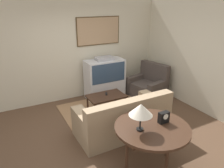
{
  "coord_description": "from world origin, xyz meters",
  "views": [
    {
      "loc": [
        -1.74,
        -3.57,
        2.67
      ],
      "look_at": [
        0.58,
        0.82,
        0.75
      ],
      "focal_mm": 35.0,
      "sensor_mm": 36.0,
      "label": 1
    }
  ],
  "objects_px": {
    "tv": "(105,78)",
    "couch": "(123,119)",
    "armchair": "(148,86)",
    "table_lamp": "(141,110)",
    "mantel_clock": "(164,117)",
    "console_table": "(152,130)",
    "coffee_table": "(106,97)"
  },
  "relations": [
    {
      "from": "console_table",
      "to": "tv",
      "type": "bearing_deg",
      "value": 78.63
    },
    {
      "from": "couch",
      "to": "coffee_table",
      "type": "distance_m",
      "value": 1.03
    },
    {
      "from": "armchair",
      "to": "console_table",
      "type": "relative_size",
      "value": 0.92
    },
    {
      "from": "couch",
      "to": "armchair",
      "type": "xyz_separation_m",
      "value": [
        1.64,
        1.34,
        -0.02
      ]
    },
    {
      "from": "console_table",
      "to": "table_lamp",
      "type": "height_order",
      "value": "table_lamp"
    },
    {
      "from": "tv",
      "to": "couch",
      "type": "relative_size",
      "value": 0.62
    },
    {
      "from": "coffee_table",
      "to": "table_lamp",
      "type": "bearing_deg",
      "value": -102.31
    },
    {
      "from": "tv",
      "to": "console_table",
      "type": "distance_m",
      "value": 3.01
    },
    {
      "from": "console_table",
      "to": "table_lamp",
      "type": "xyz_separation_m",
      "value": [
        -0.24,
        0.02,
        0.41
      ]
    },
    {
      "from": "tv",
      "to": "coffee_table",
      "type": "relative_size",
      "value": 1.31
    },
    {
      "from": "armchair",
      "to": "coffee_table",
      "type": "xyz_separation_m",
      "value": [
        -1.53,
        -0.31,
        0.09
      ]
    },
    {
      "from": "tv",
      "to": "coffee_table",
      "type": "xyz_separation_m",
      "value": [
        -0.37,
        -0.84,
        -0.17
      ]
    },
    {
      "from": "coffee_table",
      "to": "table_lamp",
      "type": "distance_m",
      "value": 2.26
    },
    {
      "from": "tv",
      "to": "couch",
      "type": "distance_m",
      "value": 1.94
    },
    {
      "from": "couch",
      "to": "armchair",
      "type": "relative_size",
      "value": 1.74
    },
    {
      "from": "tv",
      "to": "armchair",
      "type": "distance_m",
      "value": 1.3
    },
    {
      "from": "console_table",
      "to": "coffee_table",
      "type": "bearing_deg",
      "value": 84.04
    },
    {
      "from": "couch",
      "to": "mantel_clock",
      "type": "relative_size",
      "value": 10.18
    },
    {
      "from": "tv",
      "to": "armchair",
      "type": "height_order",
      "value": "tv"
    },
    {
      "from": "console_table",
      "to": "mantel_clock",
      "type": "relative_size",
      "value": 6.37
    },
    {
      "from": "table_lamp",
      "to": "mantel_clock",
      "type": "xyz_separation_m",
      "value": [
        0.47,
        -0.0,
        -0.25
      ]
    },
    {
      "from": "table_lamp",
      "to": "mantel_clock",
      "type": "bearing_deg",
      "value": -0.11
    },
    {
      "from": "couch",
      "to": "console_table",
      "type": "bearing_deg",
      "value": 83.42
    },
    {
      "from": "couch",
      "to": "console_table",
      "type": "xyz_separation_m",
      "value": [
        -0.11,
        -1.08,
        0.39
      ]
    },
    {
      "from": "couch",
      "to": "coffee_table",
      "type": "relative_size",
      "value": 2.11
    },
    {
      "from": "couch",
      "to": "armchair",
      "type": "bearing_deg",
      "value": -141.81
    },
    {
      "from": "armchair",
      "to": "coffee_table",
      "type": "bearing_deg",
      "value": -92.08
    },
    {
      "from": "coffee_table",
      "to": "mantel_clock",
      "type": "relative_size",
      "value": 4.82
    },
    {
      "from": "coffee_table",
      "to": "console_table",
      "type": "xyz_separation_m",
      "value": [
        -0.22,
        -2.1,
        0.32
      ]
    },
    {
      "from": "table_lamp",
      "to": "mantel_clock",
      "type": "height_order",
      "value": "table_lamp"
    },
    {
      "from": "table_lamp",
      "to": "tv",
      "type": "bearing_deg",
      "value": 74.2
    },
    {
      "from": "console_table",
      "to": "table_lamp",
      "type": "distance_m",
      "value": 0.48
    }
  ]
}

